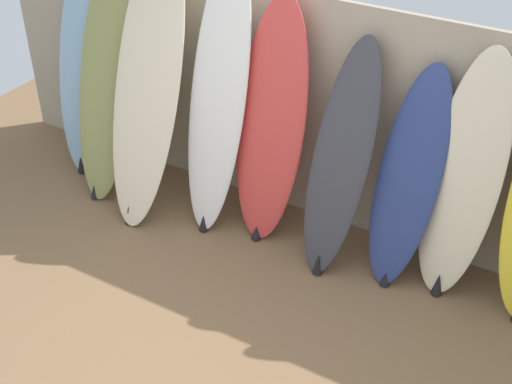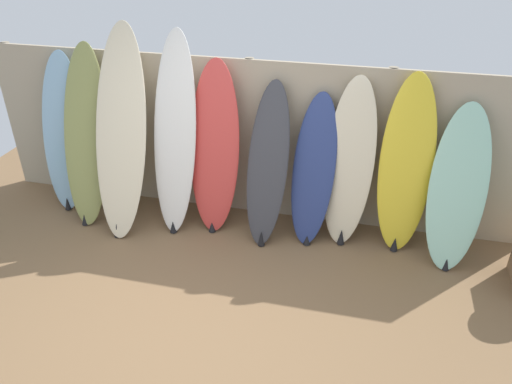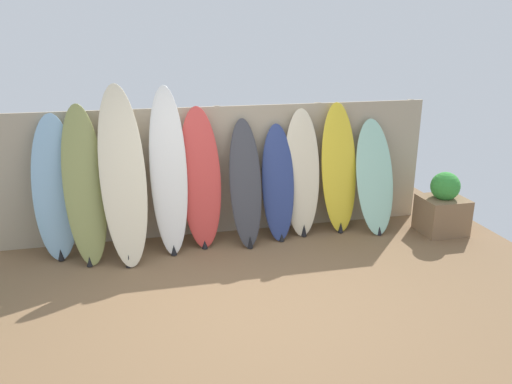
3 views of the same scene
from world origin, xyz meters
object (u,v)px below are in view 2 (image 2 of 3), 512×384
surfboard_skyblue_0 (64,134)px  surfboard_olive_1 (86,137)px  surfboard_navy_6 (314,171)px  surfboard_white_3 (175,136)px  surfboard_cream_7 (349,165)px  surfboard_red_4 (215,149)px  surfboard_cream_2 (121,134)px  surfboard_yellow_8 (406,167)px  surfboard_charcoal_5 (268,166)px  surfboard_seafoam_9 (458,190)px

surfboard_skyblue_0 → surfboard_olive_1: 0.39m
surfboard_navy_6 → surfboard_white_3: bearing=-177.1°
surfboard_skyblue_0 → surfboard_cream_7: size_ratio=1.03×
surfboard_red_4 → surfboard_cream_7: 1.41m
surfboard_skyblue_0 → surfboard_cream_2: size_ratio=0.84×
surfboard_cream_2 → surfboard_yellow_8: bearing=4.7°
surfboard_white_3 → surfboard_charcoal_5: 1.03m
surfboard_charcoal_5 → surfboard_seafoam_9: 1.88m
surfboard_yellow_8 → surfboard_seafoam_9: size_ratio=1.16×
surfboard_red_4 → surfboard_seafoam_9: bearing=-1.1°
surfboard_cream_2 → surfboard_navy_6: surfboard_cream_2 is taller
surfboard_skyblue_0 → surfboard_yellow_8: size_ratio=0.99×
surfboard_olive_1 → surfboard_red_4: bearing=3.9°
surfboard_white_3 → surfboard_cream_7: 1.84m
surfboard_olive_1 → surfboard_seafoam_9: size_ratio=1.22×
surfboard_yellow_8 → surfboard_white_3: bearing=-176.8°
surfboard_red_4 → surfboard_cream_7: bearing=2.4°
surfboard_charcoal_5 → surfboard_yellow_8: size_ratio=0.91×
surfboard_charcoal_5 → surfboard_yellow_8: 1.39m
surfboard_olive_1 → surfboard_navy_6: (2.51, 0.11, -0.18)m
surfboard_white_3 → surfboard_red_4: bearing=7.9°
surfboard_skyblue_0 → surfboard_yellow_8: bearing=0.7°
surfboard_red_4 → surfboard_navy_6: 1.07m
surfboard_cream_7 → surfboard_seafoam_9: bearing=-5.7°
surfboard_skyblue_0 → surfboard_navy_6: 2.87m
surfboard_red_4 → surfboard_cream_2: bearing=-170.3°
surfboard_skyblue_0 → surfboard_cream_7: bearing=0.6°
surfboard_olive_1 → surfboard_charcoal_5: (2.03, 0.04, -0.14)m
surfboard_olive_1 → surfboard_white_3: size_ratio=0.91×
surfboard_navy_6 → surfboard_seafoam_9: surfboard_seafoam_9 is taller
surfboard_navy_6 → surfboard_cream_7: (0.35, 0.04, 0.09)m
surfboard_navy_6 → surfboard_cream_7: size_ratio=0.89×
surfboard_cream_2 → surfboard_olive_1: bearing=171.7°
surfboard_cream_7 → surfboard_white_3: bearing=-176.4°
surfboard_skyblue_0 → surfboard_seafoam_9: size_ratio=1.15×
surfboard_seafoam_9 → surfboard_charcoal_5: bearing=-179.6°
surfboard_charcoal_5 → surfboard_cream_2: bearing=-176.1°
surfboard_charcoal_5 → surfboard_cream_7: (0.82, 0.12, 0.05)m
surfboard_olive_1 → surfboard_red_4: size_ratio=1.04×
surfboard_skyblue_0 → surfboard_white_3: size_ratio=0.85×
surfboard_yellow_8 → surfboard_seafoam_9: surfboard_yellow_8 is taller
surfboard_olive_1 → surfboard_navy_6: size_ratio=1.23×
surfboard_cream_2 → surfboard_red_4: surfboard_cream_2 is taller
surfboard_red_4 → surfboard_yellow_8: bearing=2.2°
surfboard_olive_1 → surfboard_yellow_8: (3.41, 0.17, -0.05)m
surfboard_skyblue_0 → surfboard_charcoal_5: bearing=-2.0°
surfboard_navy_6 → surfboard_cream_7: bearing=6.8°
surfboard_olive_1 → surfboard_cream_2: surfboard_cream_2 is taller
surfboard_olive_1 → surfboard_yellow_8: size_ratio=1.05×
surfboard_cream_2 → surfboard_yellow_8: 2.96m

